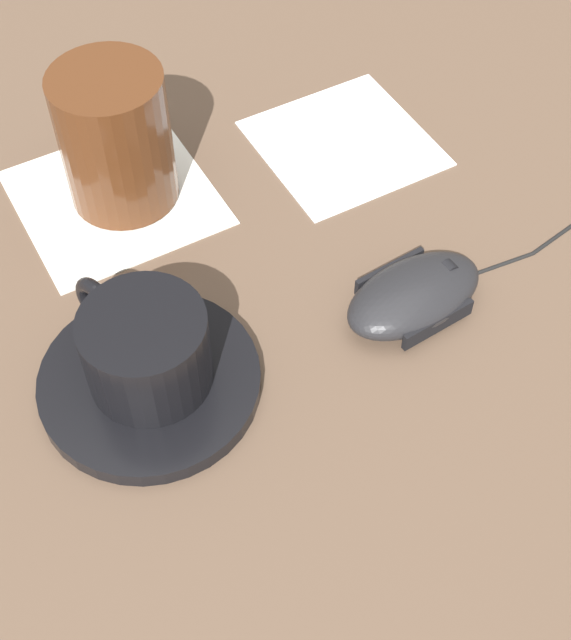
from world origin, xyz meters
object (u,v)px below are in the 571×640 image
(computer_mouse, at_px, (414,295))
(drinking_glass, at_px, (115,139))
(saucer, at_px, (150,382))
(coffee_cup, at_px, (144,348))

(computer_mouse, relative_size, drinking_glass, 1.11)
(saucer, xyz_separation_m, drinking_glass, (-0.03, 0.18, 0.05))
(computer_mouse, bearing_deg, drinking_glass, 150.51)
(coffee_cup, relative_size, drinking_glass, 0.85)
(saucer, relative_size, coffee_cup, 1.58)
(coffee_cup, height_order, computer_mouse, coffee_cup)
(coffee_cup, xyz_separation_m, computer_mouse, (0.18, 0.06, -0.03))
(drinking_glass, bearing_deg, saucer, -80.18)
(saucer, xyz_separation_m, computer_mouse, (0.18, 0.06, 0.01))
(computer_mouse, distance_m, drinking_glass, 0.25)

